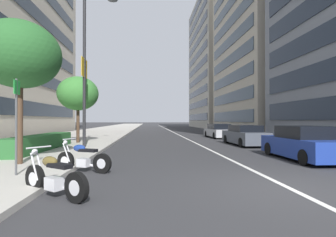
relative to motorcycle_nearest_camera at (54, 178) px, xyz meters
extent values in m
plane|color=#303033|center=(0.30, -5.68, -0.42)|extent=(400.00, 400.00, 0.00)
cube|color=#B2ADA3|center=(30.30, 4.74, -0.34)|extent=(160.00, 8.75, 0.15)
cube|color=silver|center=(35.30, -5.68, -0.42)|extent=(110.00, 0.16, 0.01)
cylinder|color=black|center=(0.43, 0.59, -0.10)|extent=(0.48, 0.59, 0.65)
cylinder|color=silver|center=(0.43, 0.59, -0.10)|extent=(0.30, 0.34, 0.32)
cylinder|color=black|center=(-0.46, -0.62, -0.10)|extent=(0.48, 0.59, 0.65)
cylinder|color=silver|center=(-0.46, -0.62, -0.10)|extent=(0.30, 0.34, 0.32)
cube|color=silver|center=(-0.02, -0.02, -0.11)|extent=(0.43, 0.46, 0.28)
cube|color=black|center=(-0.12, -0.16, 0.30)|extent=(0.55, 0.65, 0.10)
ellipsoid|color=brown|center=(0.08, 0.12, 0.36)|extent=(0.46, 0.51, 0.24)
cylinder|color=silver|center=(0.32, 0.57, 0.21)|extent=(0.22, 0.28, 0.64)
cylinder|color=silver|center=(0.44, 0.49, 0.21)|extent=(0.22, 0.28, 0.64)
cylinder|color=silver|center=(0.33, 0.46, 0.66)|extent=(0.51, 0.38, 0.04)
sphere|color=silver|center=(0.44, 0.61, 0.54)|extent=(0.14, 0.14, 0.14)
cylinder|color=silver|center=(-0.07, -0.33, -0.22)|extent=(0.48, 0.61, 0.16)
cylinder|color=black|center=(3.06, 0.72, -0.10)|extent=(0.37, 0.64, 0.65)
cylinder|color=silver|center=(3.06, 0.72, -0.10)|extent=(0.25, 0.35, 0.32)
cylinder|color=black|center=(2.46, -0.62, -0.10)|extent=(0.37, 0.64, 0.65)
cylinder|color=silver|center=(2.46, -0.62, -0.10)|extent=(0.25, 0.35, 0.32)
cube|color=silver|center=(2.76, 0.05, -0.11)|extent=(0.39, 0.45, 0.28)
cube|color=black|center=(2.69, -0.12, 0.30)|extent=(0.46, 0.67, 0.10)
ellipsoid|color=navy|center=(2.83, 0.20, 0.36)|extent=(0.41, 0.52, 0.24)
cylinder|color=silver|center=(2.97, 0.68, 0.21)|extent=(0.17, 0.31, 0.64)
cylinder|color=silver|center=(3.09, 0.62, 0.21)|extent=(0.17, 0.31, 0.64)
cylinder|color=silver|center=(3.00, 0.57, 0.66)|extent=(0.56, 0.28, 0.04)
sphere|color=silver|center=(3.07, 0.74, 0.54)|extent=(0.14, 0.14, 0.14)
cylinder|color=silver|center=(2.77, -0.26, -0.23)|extent=(0.36, 0.66, 0.16)
cube|color=navy|center=(4.69, -8.88, 0.13)|extent=(4.43, 1.90, 0.79)
cube|color=black|center=(4.55, -8.88, 0.79)|extent=(2.13, 1.71, 0.53)
cylinder|color=black|center=(6.15, -8.08, -0.11)|extent=(0.62, 0.23, 0.62)
cylinder|color=black|center=(6.12, -9.74, -0.11)|extent=(0.62, 0.23, 0.62)
cylinder|color=black|center=(3.25, -8.03, -0.11)|extent=(0.62, 0.23, 0.62)
cube|color=#4C515B|center=(11.13, -8.78, 0.13)|extent=(4.55, 1.83, 0.79)
cube|color=black|center=(11.04, -8.78, 0.74)|extent=(2.36, 1.65, 0.45)
cylinder|color=black|center=(12.61, -7.95, -0.11)|extent=(0.62, 0.23, 0.62)
cylinder|color=black|center=(12.64, -9.55, -0.11)|extent=(0.62, 0.23, 0.62)
cylinder|color=black|center=(9.63, -8.00, -0.11)|extent=(0.62, 0.23, 0.62)
cylinder|color=black|center=(9.66, -9.60, -0.11)|extent=(0.62, 0.23, 0.62)
cube|color=#B7B7BC|center=(18.42, -8.98, 0.08)|extent=(4.72, 1.83, 0.71)
cube|color=black|center=(18.26, -8.98, 0.69)|extent=(2.59, 1.66, 0.50)
cylinder|color=black|center=(19.96, -8.15, -0.11)|extent=(0.62, 0.23, 0.62)
cylinder|color=black|center=(19.98, -9.75, -0.11)|extent=(0.62, 0.23, 0.62)
cylinder|color=black|center=(16.86, -8.20, -0.11)|extent=(0.62, 0.23, 0.62)
cylinder|color=black|center=(16.88, -9.80, -0.11)|extent=(0.62, 0.23, 0.62)
cylinder|color=#47494C|center=(1.70, 1.67, 1.12)|extent=(0.06, 0.06, 2.77)
cube|color=#1E8C33|center=(1.70, 1.66, 2.25)|extent=(0.32, 0.02, 0.40)
cylinder|color=#232326|center=(9.29, 1.66, 4.20)|extent=(0.18, 0.18, 8.93)
ellipsoid|color=slate|center=(9.29, 0.02, 8.48)|extent=(0.44, 0.60, 0.20)
cube|color=gold|center=(8.94, 1.66, 4.40)|extent=(0.56, 0.03, 1.10)
cube|color=gold|center=(9.64, 1.66, 4.40)|extent=(0.56, 0.03, 1.10)
cube|color=#28602D|center=(8.04, 3.63, 0.12)|extent=(6.90, 1.10, 0.79)
cylinder|color=#473323|center=(3.63, 2.53, 1.17)|extent=(0.22, 0.22, 2.88)
ellipsoid|color=#265B28|center=(3.63, 2.53, 3.68)|extent=(2.85, 2.85, 2.43)
cylinder|color=#473323|center=(12.30, 2.84, 0.93)|extent=(0.22, 0.22, 2.41)
ellipsoid|color=#387A33|center=(12.30, 2.84, 3.19)|extent=(2.81, 2.81, 2.39)
cube|color=beige|center=(29.18, -20.91, 13.59)|extent=(18.30, 14.36, 28.02)
cube|color=#384756|center=(29.18, -13.68, 1.82)|extent=(16.47, 0.08, 1.50)
cube|color=#384756|center=(29.18, -13.68, 4.50)|extent=(16.47, 0.08, 1.50)
cube|color=#384756|center=(29.18, -13.68, 7.18)|extent=(16.47, 0.08, 1.50)
cube|color=#384756|center=(29.18, -13.68, 9.85)|extent=(16.47, 0.08, 1.50)
cube|color=#384756|center=(29.18, -13.68, 12.53)|extent=(16.47, 0.08, 1.50)
cube|color=#384756|center=(29.18, -13.68, 15.21)|extent=(16.47, 0.08, 1.50)
cube|color=#384756|center=(29.18, -13.68, 17.88)|extent=(16.47, 0.08, 1.50)
cube|color=#B7B2A3|center=(53.46, -21.19, 14.92)|extent=(23.74, 14.94, 30.68)
cube|color=#232D3D|center=(53.46, -13.68, 2.04)|extent=(21.36, 0.08, 1.50)
cube|color=#232D3D|center=(53.46, -13.68, 4.97)|extent=(21.36, 0.08, 1.50)
cube|color=#232D3D|center=(53.46, -13.68, 7.90)|extent=(21.36, 0.08, 1.50)
cube|color=#232D3D|center=(53.46, -13.68, 10.83)|extent=(21.36, 0.08, 1.50)
cube|color=#232D3D|center=(53.46, -13.68, 13.76)|extent=(21.36, 0.08, 1.50)
cube|color=#232D3D|center=(53.46, -13.68, 16.69)|extent=(21.36, 0.08, 1.50)
cube|color=#232D3D|center=(53.46, -13.68, 19.63)|extent=(21.36, 0.08, 1.50)
cube|color=#232D3D|center=(53.46, -13.68, 22.56)|extent=(21.36, 0.08, 1.50)
cube|color=#232D3D|center=(53.46, -13.68, 25.49)|extent=(21.36, 0.08, 1.50)
cube|color=#232D3D|center=(53.46, -13.68, 28.42)|extent=(21.36, 0.08, 1.50)
cube|color=#2D3842|center=(20.58, 10.08, 2.50)|extent=(30.17, 0.08, 1.50)
cube|color=#2D3842|center=(20.58, 10.08, 5.99)|extent=(30.17, 0.08, 1.50)
cube|color=#2D3842|center=(20.58, 10.08, 9.48)|extent=(30.17, 0.08, 1.50)
cube|color=#2D3842|center=(20.58, 10.08, 12.97)|extent=(30.17, 0.08, 1.50)
camera|label=1|loc=(-5.81, -2.12, 1.30)|focal=26.81mm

